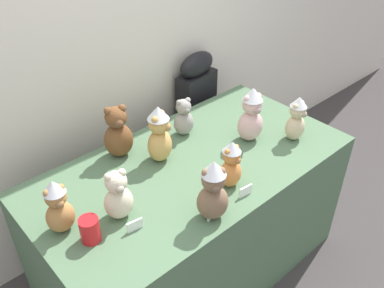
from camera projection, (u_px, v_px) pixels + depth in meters
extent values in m
cube|color=silver|center=(107.00, 28.00, 2.17)|extent=(7.00, 0.08, 2.60)
cube|color=#4C6B4C|center=(192.00, 220.00, 2.29)|extent=(1.63, 0.85, 0.79)
cube|color=black|center=(196.00, 133.00, 2.88)|extent=(0.29, 0.15, 0.91)
ellipsoid|color=black|center=(197.00, 64.00, 2.58)|extent=(0.29, 0.15, 0.15)
ellipsoid|color=#D17F3D|center=(230.00, 173.00, 1.89)|extent=(0.11, 0.09, 0.14)
sphere|color=#D17F3D|center=(232.00, 156.00, 1.83)|extent=(0.08, 0.08, 0.08)
sphere|color=#D17F3D|center=(228.00, 152.00, 1.80)|extent=(0.03, 0.03, 0.03)
sphere|color=#D17F3D|center=(236.00, 148.00, 1.83)|extent=(0.03, 0.03, 0.03)
sphere|color=#A06536|center=(237.00, 160.00, 1.82)|extent=(0.03, 0.03, 0.03)
cone|color=silver|center=(232.00, 147.00, 1.81)|extent=(0.09, 0.09, 0.05)
ellipsoid|color=beige|center=(250.00, 126.00, 2.19)|extent=(0.16, 0.15, 0.17)
sphere|color=beige|center=(252.00, 105.00, 2.12)|extent=(0.10, 0.10, 0.10)
sphere|color=beige|center=(247.00, 99.00, 2.08)|extent=(0.04, 0.04, 0.04)
sphere|color=beige|center=(258.00, 96.00, 2.11)|extent=(0.04, 0.04, 0.04)
sphere|color=#A88783|center=(257.00, 110.00, 2.09)|extent=(0.04, 0.04, 0.04)
cone|color=silver|center=(253.00, 94.00, 2.08)|extent=(0.11, 0.11, 0.07)
ellipsoid|color=gray|center=(184.00, 123.00, 2.24)|extent=(0.13, 0.12, 0.14)
sphere|color=gray|center=(184.00, 107.00, 2.18)|extent=(0.08, 0.08, 0.08)
sphere|color=gray|center=(179.00, 103.00, 2.15)|extent=(0.03, 0.03, 0.03)
sphere|color=gray|center=(188.00, 100.00, 2.17)|extent=(0.03, 0.03, 0.03)
sphere|color=slate|center=(187.00, 111.00, 2.16)|extent=(0.03, 0.03, 0.03)
ellipsoid|color=tan|center=(160.00, 145.00, 2.04)|extent=(0.18, 0.17, 0.17)
sphere|color=tan|center=(159.00, 124.00, 1.97)|extent=(0.10, 0.10, 0.10)
sphere|color=tan|center=(155.00, 120.00, 1.92)|extent=(0.04, 0.04, 0.04)
sphere|color=tan|center=(161.00, 113.00, 1.97)|extent=(0.04, 0.04, 0.04)
sphere|color=olive|center=(167.00, 127.00, 1.96)|extent=(0.04, 0.04, 0.04)
cone|color=silver|center=(158.00, 113.00, 1.94)|extent=(0.11, 0.11, 0.07)
ellipsoid|color=#CCB78E|center=(295.00, 127.00, 2.20)|extent=(0.12, 0.11, 0.14)
sphere|color=#CCB78E|center=(298.00, 110.00, 2.14)|extent=(0.09, 0.09, 0.09)
sphere|color=#CCB78E|center=(296.00, 107.00, 2.11)|extent=(0.03, 0.03, 0.03)
sphere|color=#CCB78E|center=(301.00, 103.00, 2.14)|extent=(0.03, 0.03, 0.03)
sphere|color=#9D8E71|center=(304.00, 114.00, 2.13)|extent=(0.04, 0.04, 0.04)
cone|color=silver|center=(299.00, 102.00, 2.11)|extent=(0.09, 0.09, 0.06)
ellipsoid|color=#B27A42|center=(61.00, 216.00, 1.66)|extent=(0.13, 0.11, 0.14)
sphere|color=#B27A42|center=(56.00, 197.00, 1.60)|extent=(0.09, 0.09, 0.09)
sphere|color=#B27A42|center=(47.00, 193.00, 1.57)|extent=(0.03, 0.03, 0.03)
sphere|color=#B27A42|center=(61.00, 188.00, 1.60)|extent=(0.03, 0.03, 0.03)
sphere|color=olive|center=(59.00, 204.00, 1.58)|extent=(0.04, 0.04, 0.04)
cone|color=silver|center=(53.00, 187.00, 1.57)|extent=(0.09, 0.09, 0.06)
ellipsoid|color=#7F6047|center=(212.00, 202.00, 1.72)|extent=(0.17, 0.17, 0.16)
sphere|color=#7F6047|center=(213.00, 180.00, 1.65)|extent=(0.10, 0.10, 0.10)
sphere|color=#7F6047|center=(206.00, 173.00, 1.62)|extent=(0.04, 0.04, 0.04)
sphere|color=#7F6047|center=(221.00, 171.00, 1.63)|extent=(0.04, 0.04, 0.04)
sphere|color=brown|center=(216.00, 188.00, 1.62)|extent=(0.04, 0.04, 0.04)
cone|color=silver|center=(214.00, 168.00, 1.61)|extent=(0.10, 0.10, 0.06)
ellipsoid|color=brown|center=(119.00, 140.00, 2.07)|extent=(0.18, 0.16, 0.18)
sphere|color=brown|center=(116.00, 117.00, 1.99)|extent=(0.11, 0.11, 0.11)
sphere|color=brown|center=(108.00, 111.00, 1.96)|extent=(0.04, 0.04, 0.04)
sphere|color=brown|center=(122.00, 108.00, 1.98)|extent=(0.04, 0.04, 0.04)
sphere|color=brown|center=(119.00, 124.00, 1.97)|extent=(0.05, 0.05, 0.05)
ellipsoid|color=beige|center=(119.00, 203.00, 1.72)|extent=(0.14, 0.13, 0.15)
sphere|color=beige|center=(116.00, 182.00, 1.66)|extent=(0.09, 0.09, 0.09)
sphere|color=beige|center=(108.00, 177.00, 1.63)|extent=(0.03, 0.03, 0.03)
sphere|color=beige|center=(122.00, 173.00, 1.65)|extent=(0.03, 0.03, 0.03)
sphere|color=#ABA08A|center=(120.00, 189.00, 1.63)|extent=(0.04, 0.04, 0.04)
cylinder|color=red|center=(90.00, 230.00, 1.63)|extent=(0.08, 0.08, 0.11)
cube|color=white|center=(213.00, 213.00, 1.75)|extent=(0.07, 0.02, 0.05)
cube|color=white|center=(135.00, 225.00, 1.69)|extent=(0.07, 0.02, 0.05)
cube|color=white|center=(246.00, 191.00, 1.86)|extent=(0.07, 0.02, 0.05)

